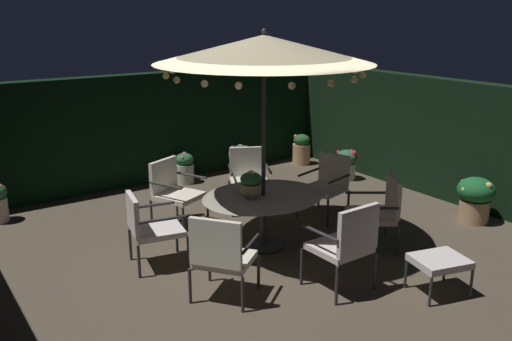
# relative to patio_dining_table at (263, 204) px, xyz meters

# --- Properties ---
(ground_plane) EXTENTS (7.99, 7.65, 0.02)m
(ground_plane) POSITION_rel_patio_dining_table_xyz_m (-0.16, -0.07, -0.61)
(ground_plane) COLOR brown
(hedge_backdrop_rear) EXTENTS (7.99, 0.30, 1.98)m
(hedge_backdrop_rear) POSITION_rel_patio_dining_table_xyz_m (-0.16, 3.60, 0.39)
(hedge_backdrop_rear) COLOR black
(hedge_backdrop_rear) RESTS_ON ground_plane
(hedge_backdrop_right) EXTENTS (0.30, 7.65, 1.98)m
(hedge_backdrop_right) POSITION_rel_patio_dining_table_xyz_m (3.69, -0.07, 0.39)
(hedge_backdrop_right) COLOR black
(hedge_backdrop_right) RESTS_ON ground_plane
(patio_dining_table) EXTENTS (1.67, 1.40, 0.72)m
(patio_dining_table) POSITION_rel_patio_dining_table_xyz_m (0.00, 0.00, 0.00)
(patio_dining_table) COLOR #303034
(patio_dining_table) RESTS_ON ground_plane
(patio_umbrella) EXTENTS (2.73, 2.73, 2.84)m
(patio_umbrella) POSITION_rel_patio_dining_table_xyz_m (0.00, 0.00, 1.99)
(patio_umbrella) COLOR #2F2D2E
(patio_umbrella) RESTS_ON ground_plane
(centerpiece_planter) EXTENTS (0.28, 0.28, 0.36)m
(centerpiece_planter) POSITION_rel_patio_dining_table_xyz_m (-0.18, 0.01, 0.33)
(centerpiece_planter) COLOR tan
(centerpiece_planter) RESTS_ON patio_dining_table
(patio_chair_north) EXTENTS (0.88, 0.89, 0.96)m
(patio_chair_north) POSITION_rel_patio_dining_table_xyz_m (1.26, -0.86, -0.06)
(patio_chair_north) COLOR #303135
(patio_chair_north) RESTS_ON ground_plane
(patio_chair_northeast) EXTENTS (0.73, 0.71, 0.95)m
(patio_chair_northeast) POSITION_rel_patio_dining_table_xyz_m (1.47, 0.39, -0.06)
(patio_chair_northeast) COLOR #322D2F
(patio_chair_northeast) RESTS_ON ground_plane
(patio_chair_east) EXTENTS (0.81, 0.80, 0.96)m
(patio_chair_east) POSITION_rel_patio_dining_table_xyz_m (0.67, 1.36, -0.05)
(patio_chair_east) COLOR #2B2E2C
(patio_chair_east) RESTS_ON ground_plane
(patio_chair_southeast) EXTENTS (0.80, 0.81, 0.97)m
(patio_chair_southeast) POSITION_rel_patio_dining_table_xyz_m (-0.63, 1.39, -0.04)
(patio_chair_southeast) COLOR #302F30
(patio_chair_southeast) RESTS_ON ground_plane
(patio_chair_south) EXTENTS (0.73, 0.68, 0.94)m
(patio_chair_south) POSITION_rel_patio_dining_table_xyz_m (-1.49, 0.30, -0.06)
(patio_chair_south) COLOR #2C2D31
(patio_chair_south) RESTS_ON ground_plane
(patio_chair_southwest) EXTENTS (0.83, 0.84, 1.00)m
(patio_chair_southwest) POSITION_rel_patio_dining_table_xyz_m (-1.21, -0.93, -0.04)
(patio_chair_southwest) COLOR #312A2E
(patio_chair_southwest) RESTS_ON ground_plane
(patio_chair_west) EXTENTS (0.65, 0.63, 1.04)m
(patio_chair_west) POSITION_rel_patio_dining_table_xyz_m (0.05, -1.53, 0.00)
(patio_chair_west) COLOR #322B33
(patio_chair_west) RESTS_ON ground_plane
(ottoman_footrest) EXTENTS (0.67, 0.61, 0.43)m
(ottoman_footrest) POSITION_rel_patio_dining_table_xyz_m (0.87, -2.15, -0.23)
(ottoman_footrest) COLOR #2A3230
(ottoman_footrest) RESTS_ON ground_plane
(potted_plant_left_far) EXTENTS (0.40, 0.40, 0.57)m
(potted_plant_left_far) POSITION_rel_patio_dining_table_xyz_m (3.04, 1.64, -0.29)
(potted_plant_left_far) COLOR beige
(potted_plant_left_far) RESTS_ON ground_plane
(potted_plant_back_center) EXTENTS (0.36, 0.36, 0.62)m
(potted_plant_back_center) POSITION_rel_patio_dining_table_xyz_m (3.02, 2.94, -0.29)
(potted_plant_back_center) COLOR tan
(potted_plant_back_center) RESTS_ON ground_plane
(potted_plant_back_left) EXTENTS (0.49, 0.49, 0.59)m
(potted_plant_back_left) POSITION_rel_patio_dining_table_xyz_m (1.54, 2.91, -0.29)
(potted_plant_back_left) COLOR #B0604B
(potted_plant_back_left) RESTS_ON ground_plane
(potted_plant_back_right) EXTENTS (0.33, 0.33, 0.56)m
(potted_plant_back_right) POSITION_rel_patio_dining_table_xyz_m (0.45, 3.13, -0.31)
(potted_plant_back_right) COLOR beige
(potted_plant_back_right) RESTS_ON ground_plane
(potted_plant_left_near) EXTENTS (0.55, 0.55, 0.68)m
(potted_plant_left_near) POSITION_rel_patio_dining_table_xyz_m (3.11, -1.04, -0.22)
(potted_plant_left_near) COLOR tan
(potted_plant_left_near) RESTS_ON ground_plane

